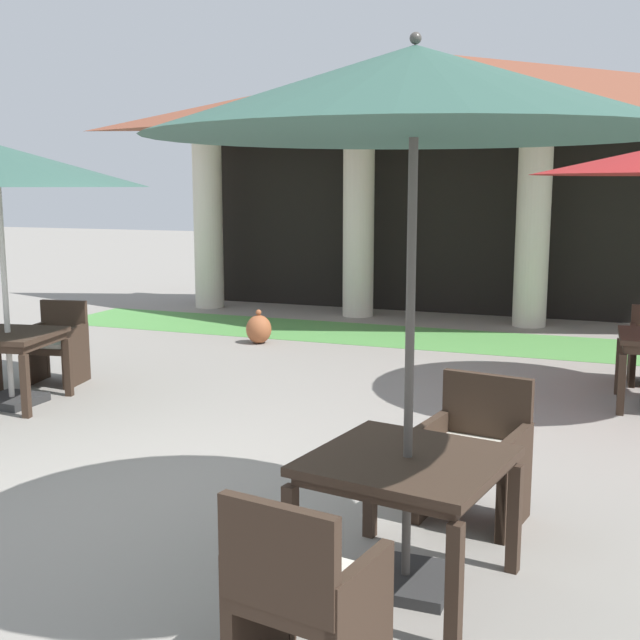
# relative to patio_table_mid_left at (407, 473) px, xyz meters

# --- Properties ---
(ground_plane) EXTENTS (60.00, 60.00, 0.00)m
(ground_plane) POSITION_rel_patio_table_mid_left_xyz_m (-1.72, 0.59, -0.65)
(ground_plane) COLOR gray
(background_pavilion) EXTENTS (9.70, 3.00, 4.19)m
(background_pavilion) POSITION_rel_patio_table_mid_left_xyz_m (-1.72, 8.88, 2.59)
(background_pavilion) COLOR beige
(background_pavilion) RESTS_ON ground
(lawn_strip) EXTENTS (11.50, 1.72, 0.01)m
(lawn_strip) POSITION_rel_patio_table_mid_left_xyz_m (-1.72, 7.17, -0.64)
(lawn_strip) COLOR #519347
(lawn_strip) RESTS_ON ground
(patio_table_mid_left) EXTENTS (1.14, 1.14, 0.74)m
(patio_table_mid_left) POSITION_rel_patio_table_mid_left_xyz_m (0.00, 0.00, 0.00)
(patio_table_mid_left) COLOR #38281E
(patio_table_mid_left) RESTS_ON ground
(patio_umbrella_mid_left) EXTENTS (2.73, 2.73, 2.93)m
(patio_umbrella_mid_left) POSITION_rel_patio_table_mid_left_xyz_m (0.00, 0.00, 1.98)
(patio_umbrella_mid_left) COLOR #2D2D2D
(patio_umbrella_mid_left) RESTS_ON ground
(patio_chair_mid_left_south) EXTENTS (0.66, 0.61, 0.91)m
(patio_chair_mid_left_south) POSITION_rel_patio_table_mid_left_xyz_m (-0.19, -1.04, -0.23)
(patio_chair_mid_left_south) COLOR #38281E
(patio_chair_mid_left_south) RESTS_ON ground
(patio_chair_mid_left_north) EXTENTS (0.72, 0.65, 0.94)m
(patio_chair_mid_left_north) POSITION_rel_patio_table_mid_left_xyz_m (0.19, 1.05, -0.22)
(patio_chair_mid_left_north) COLOR #38281E
(patio_chair_mid_left_north) RESTS_ON ground
(patio_table_mid_right) EXTENTS (1.03, 1.03, 0.74)m
(patio_table_mid_right) POSITION_rel_patio_table_mid_left_xyz_m (-4.67, 2.21, -0.01)
(patio_table_mid_right) COLOR #38281E
(patio_table_mid_right) RESTS_ON ground
(patio_chair_mid_right_north) EXTENTS (0.65, 0.62, 0.90)m
(patio_chair_mid_right_north) POSITION_rel_patio_table_mid_left_xyz_m (-4.83, 3.12, -0.24)
(patio_chair_mid_right_north) COLOR #38281E
(patio_chair_mid_right_north) RESTS_ON ground
(terracotta_urn) EXTENTS (0.36, 0.36, 0.48)m
(terracotta_urn) POSITION_rel_patio_table_mid_left_xyz_m (-3.68, 5.98, -0.44)
(terracotta_urn) COLOR #9E5633
(terracotta_urn) RESTS_ON ground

